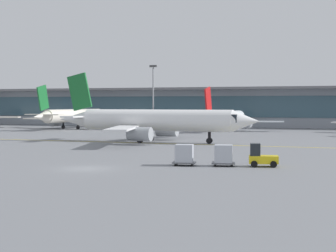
% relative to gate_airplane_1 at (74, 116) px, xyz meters
% --- Properties ---
extents(ground_plane, '(400.00, 400.00, 0.00)m').
position_rel_gate_airplane_1_xyz_m(ground_plane, '(37.55, -67.61, -2.88)').
color(ground_plane, slate).
extents(taxiway_centreline_stripe, '(109.97, 3.32, 0.01)m').
position_rel_gate_airplane_1_xyz_m(taxiway_centreline_stripe, '(32.47, -36.94, -2.88)').
color(taxiway_centreline_stripe, yellow).
rests_on(taxiway_centreline_stripe, ground_plane).
extents(terminal_concourse, '(215.51, 11.00, 9.60)m').
position_rel_gate_airplane_1_xyz_m(terminal_concourse, '(37.55, 22.13, 2.04)').
color(terminal_concourse, '#8C939E').
rests_on(terminal_concourse, ground_plane).
extents(gate_airplane_1, '(26.86, 29.00, 9.60)m').
position_rel_gate_airplane_1_xyz_m(gate_airplane_1, '(0.00, 0.00, 0.00)').
color(gate_airplane_1, silver).
rests_on(gate_airplane_1, ground_plane).
extents(gate_airplane_2, '(25.10, 27.12, 8.98)m').
position_rel_gate_airplane_1_xyz_m(gate_airplane_2, '(34.36, 2.52, -0.19)').
color(gate_airplane_2, white).
rests_on(gate_airplane_2, ground_plane).
extents(taxiing_regional_jet, '(31.58, 29.41, 10.47)m').
position_rel_gate_airplane_1_xyz_m(taxiing_regional_jet, '(32.06, -34.93, 0.26)').
color(taxiing_regional_jet, white).
rests_on(taxiing_regional_jet, ground_plane).
extents(baggage_tug, '(2.82, 2.03, 2.10)m').
position_rel_gate_airplane_1_xyz_m(baggage_tug, '(51.76, -61.20, -1.99)').
color(baggage_tug, yellow).
rests_on(baggage_tug, ground_plane).
extents(cargo_dolly_lead, '(2.37, 1.97, 1.94)m').
position_rel_gate_airplane_1_xyz_m(cargo_dolly_lead, '(48.46, -61.85, -1.83)').
color(cargo_dolly_lead, '#595B60').
rests_on(cargo_dolly_lead, ground_plane).
extents(cargo_dolly_trailing, '(2.37, 1.97, 1.94)m').
position_rel_gate_airplane_1_xyz_m(cargo_dolly_trailing, '(44.93, -62.53, -1.83)').
color(cargo_dolly_trailing, '#595B60').
rests_on(cargo_dolly_trailing, ground_plane).
extents(apron_light_mast_1, '(1.80, 0.36, 14.90)m').
position_rel_gate_airplane_1_xyz_m(apron_light_mast_1, '(14.36, 13.05, 5.26)').
color(apron_light_mast_1, gray).
rests_on(apron_light_mast_1, ground_plane).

